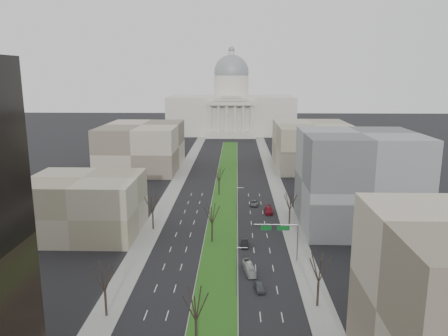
% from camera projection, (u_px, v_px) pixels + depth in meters
% --- Properties ---
extents(ground, '(600.00, 600.00, 0.00)m').
position_uv_depth(ground, '(225.00, 195.00, 139.91)').
color(ground, black).
rests_on(ground, ground).
extents(median, '(8.00, 222.03, 0.20)m').
position_uv_depth(median, '(225.00, 196.00, 138.90)').
color(median, '#999993').
rests_on(median, ground).
extents(sidewalk_left, '(5.00, 330.00, 0.15)m').
position_uv_depth(sidewalk_left, '(157.00, 220.00, 115.96)').
color(sidewalk_left, gray).
rests_on(sidewalk_left, ground).
extents(sidewalk_right, '(5.00, 330.00, 0.15)m').
position_uv_depth(sidewalk_right, '(289.00, 221.00, 114.98)').
color(sidewalk_right, gray).
rests_on(sidewalk_right, ground).
extents(capitol, '(80.00, 46.00, 55.00)m').
position_uv_depth(capitol, '(231.00, 108.00, 282.61)').
color(capitol, beige).
rests_on(capitol, ground).
extents(building_beige_left, '(26.00, 22.00, 14.00)m').
position_uv_depth(building_beige_left, '(85.00, 206.00, 105.17)').
color(building_beige_left, gray).
rests_on(building_beige_left, ground).
extents(building_grey_right, '(28.00, 26.00, 24.00)m').
position_uv_depth(building_grey_right, '(358.00, 180.00, 109.06)').
color(building_grey_right, slate).
rests_on(building_grey_right, ground).
extents(building_far_left, '(30.00, 40.00, 18.00)m').
position_uv_depth(building_far_left, '(142.00, 147.00, 178.07)').
color(building_far_left, gray).
rests_on(building_far_left, ground).
extents(building_far_right, '(30.00, 40.00, 18.00)m').
position_uv_depth(building_far_right, '(312.00, 145.00, 180.98)').
color(building_far_right, gray).
rests_on(building_far_right, ground).
extents(tree_left_mid, '(5.40, 5.40, 9.72)m').
position_uv_depth(tree_left_mid, '(104.00, 276.00, 68.57)').
color(tree_left_mid, black).
rests_on(tree_left_mid, ground).
extents(tree_left_far, '(5.28, 5.28, 9.50)m').
position_uv_depth(tree_left_far, '(152.00, 203.00, 107.69)').
color(tree_left_far, black).
rests_on(tree_left_far, ground).
extents(tree_right_mid, '(5.52, 5.52, 9.94)m').
position_uv_depth(tree_right_mid, '(319.00, 267.00, 71.48)').
color(tree_right_mid, black).
rests_on(tree_right_mid, ground).
extents(tree_right_far, '(5.04, 5.04, 9.07)m').
position_uv_depth(tree_right_far, '(290.00, 201.00, 110.69)').
color(tree_right_far, black).
rests_on(tree_right_far, ground).
extents(tree_median_a, '(5.40, 5.40, 9.72)m').
position_uv_depth(tree_median_a, '(196.00, 304.00, 60.33)').
color(tree_median_a, black).
rests_on(tree_median_a, ground).
extents(tree_median_b, '(5.40, 5.40, 9.72)m').
position_uv_depth(tree_median_b, '(212.00, 213.00, 99.41)').
color(tree_median_b, black).
rests_on(tree_median_b, ground).
extents(tree_median_c, '(5.40, 5.40, 9.72)m').
position_uv_depth(tree_median_c, '(219.00, 174.00, 138.49)').
color(tree_median_c, black).
rests_on(tree_median_c, ground).
extents(streetlamp_median_b, '(1.90, 0.20, 9.16)m').
position_uv_depth(streetlamp_median_b, '(237.00, 271.00, 75.28)').
color(streetlamp_median_b, gray).
rests_on(streetlamp_median_b, ground).
extents(streetlamp_median_c, '(1.90, 0.20, 9.16)m').
position_uv_depth(streetlamp_median_c, '(237.00, 204.00, 114.36)').
color(streetlamp_median_c, gray).
rests_on(streetlamp_median_c, ground).
extents(mast_arm_signs, '(9.12, 0.24, 8.09)m').
position_uv_depth(mast_arm_signs, '(285.00, 233.00, 89.42)').
color(mast_arm_signs, gray).
rests_on(mast_arm_signs, ground).
extents(car_grey_near, '(2.21, 4.18, 1.35)m').
position_uv_depth(car_grey_near, '(260.00, 287.00, 78.30)').
color(car_grey_near, '#43474A').
rests_on(car_grey_near, ground).
extents(car_black, '(1.61, 4.45, 1.46)m').
position_uv_depth(car_black, '(245.00, 243.00, 98.37)').
color(car_black, black).
rests_on(car_black, ground).
extents(car_red, '(2.51, 5.73, 1.64)m').
position_uv_depth(car_red, '(269.00, 210.00, 121.85)').
color(car_red, maroon).
rests_on(car_red, ground).
extents(car_grey_far, '(2.44, 5.01, 1.37)m').
position_uv_depth(car_grey_far, '(254.00, 203.00, 129.06)').
color(car_grey_far, '#52565A').
rests_on(car_grey_far, ground).
extents(box_van, '(2.60, 6.75, 1.84)m').
position_uv_depth(box_van, '(249.00, 268.00, 85.30)').
color(box_van, '#BABABA').
rests_on(box_van, ground).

